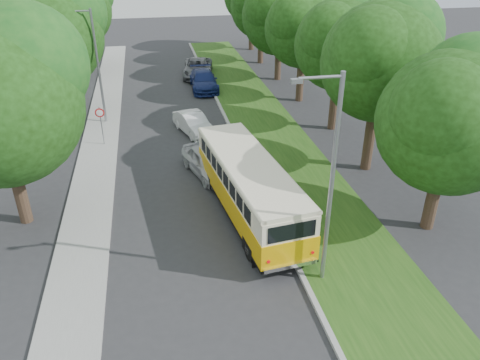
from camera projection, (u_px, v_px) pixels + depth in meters
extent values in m
plane|color=#2B2B2E|center=(201.00, 254.00, 19.19)|extent=(120.00, 120.00, 0.00)
cube|color=gray|center=(258.00, 186.00, 24.10)|extent=(0.20, 70.00, 0.15)
cube|color=#1F4913|center=(302.00, 182.00, 24.51)|extent=(4.50, 70.00, 0.13)
cube|color=gray|center=(90.00, 203.00, 22.66)|extent=(2.20, 70.00, 0.12)
cylinder|color=#332319|center=(434.00, 194.00, 20.15)|extent=(0.56, 0.56, 3.35)
sphere|color=#17370C|center=(450.00, 123.00, 18.60)|extent=(5.85, 5.85, 5.85)
sphere|color=#17370C|center=(470.00, 89.00, 18.73)|extent=(4.38, 4.38, 4.38)
sphere|color=#17370C|center=(444.00, 113.00, 17.47)|extent=(4.09, 4.09, 4.09)
cylinder|color=#332319|center=(370.00, 133.00, 25.09)|extent=(0.56, 0.56, 4.26)
sphere|color=#17370C|center=(380.00, 62.00, 23.31)|extent=(5.98, 5.98, 5.98)
sphere|color=#17370C|center=(397.00, 35.00, 23.44)|extent=(4.49, 4.49, 4.49)
sphere|color=#17370C|center=(372.00, 51.00, 22.15)|extent=(4.19, 4.19, 4.19)
cylinder|color=#332319|center=(334.00, 100.00, 30.41)|extent=(0.56, 0.56, 3.95)
sphere|color=#17370C|center=(340.00, 45.00, 28.74)|extent=(5.61, 5.61, 5.61)
sphere|color=#17370C|center=(353.00, 24.00, 28.87)|extent=(4.21, 4.21, 4.21)
sphere|color=#17370C|center=(332.00, 36.00, 27.66)|extent=(3.92, 3.92, 3.92)
cylinder|color=#332319|center=(300.00, 76.00, 35.55)|extent=(0.56, 0.56, 3.86)
sphere|color=#17370C|center=(303.00, 29.00, 33.90)|extent=(5.64, 5.64, 5.64)
sphere|color=#17370C|center=(315.00, 11.00, 34.03)|extent=(4.23, 4.23, 4.23)
sphere|color=#17370C|center=(296.00, 21.00, 32.82)|extent=(3.95, 3.95, 3.95)
cylinder|color=#332319|center=(278.00, 59.00, 40.79)|extent=(0.56, 0.56, 3.58)
sphere|color=#17370C|center=(280.00, 17.00, 39.12)|extent=(6.36, 6.36, 6.36)
sphere|color=#17370C|center=(271.00, 8.00, 37.89)|extent=(4.45, 4.45, 4.45)
cylinder|color=#332319|center=(261.00, 44.00, 45.93)|extent=(0.56, 0.56, 3.68)
sphere|color=#17370C|center=(261.00, 7.00, 44.29)|extent=(5.91, 5.91, 5.91)
sphere|color=#17370C|center=(254.00, 0.00, 43.15)|extent=(4.14, 4.14, 4.14)
cylinder|color=#332319|center=(251.00, 31.00, 51.09)|extent=(0.56, 0.56, 4.05)
cylinder|color=#332319|center=(18.00, 186.00, 20.50)|extent=(0.56, 0.56, 3.68)
sphere|color=#17370C|center=(25.00, 65.00, 18.90)|extent=(5.10, 5.10, 5.10)
cylinder|color=#332319|center=(62.00, 91.00, 32.60)|extent=(0.56, 0.56, 3.68)
sphere|color=#17370C|center=(51.00, 36.00, 30.85)|extent=(6.80, 6.80, 6.80)
sphere|color=#17370C|center=(68.00, 12.00, 31.00)|extent=(5.10, 5.10, 5.10)
sphere|color=#17370C|center=(30.00, 26.00, 29.54)|extent=(4.76, 4.76, 4.76)
cylinder|color=#332319|center=(79.00, 52.00, 42.98)|extent=(0.56, 0.56, 3.68)
sphere|color=#17370C|center=(72.00, 9.00, 41.23)|extent=(6.80, 6.80, 6.80)
sphere|color=#17370C|center=(57.00, 1.00, 39.91)|extent=(4.76, 4.76, 4.76)
cylinder|color=gray|center=(331.00, 188.00, 15.88)|extent=(0.16, 0.16, 8.00)
cylinder|color=gray|center=(321.00, 77.00, 13.95)|extent=(1.40, 0.10, 0.10)
cube|color=gray|center=(297.00, 81.00, 13.85)|extent=(0.35, 0.16, 0.14)
cylinder|color=gray|center=(99.00, 69.00, 30.47)|extent=(0.16, 0.16, 7.50)
cylinder|color=gray|center=(78.00, 11.00, 28.65)|extent=(1.40, 0.10, 0.10)
cube|color=gray|center=(66.00, 13.00, 28.55)|extent=(0.35, 0.16, 0.14)
cylinder|color=gray|center=(102.00, 127.00, 28.21)|extent=(0.06, 0.06, 2.50)
cone|color=red|center=(100.00, 113.00, 27.75)|extent=(0.56, 0.02, 0.56)
cone|color=white|center=(100.00, 113.00, 27.73)|extent=(0.40, 0.02, 0.40)
imported|color=#B7B7BC|center=(208.00, 162.00, 25.13)|extent=(2.84, 4.58, 1.45)
imported|color=white|center=(194.00, 123.00, 30.30)|extent=(2.53, 4.25, 1.32)
imported|color=navy|center=(204.00, 80.00, 38.64)|extent=(2.23, 5.25, 1.51)
imported|color=#5C5E64|center=(198.00, 68.00, 42.12)|extent=(3.32, 5.78, 1.52)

